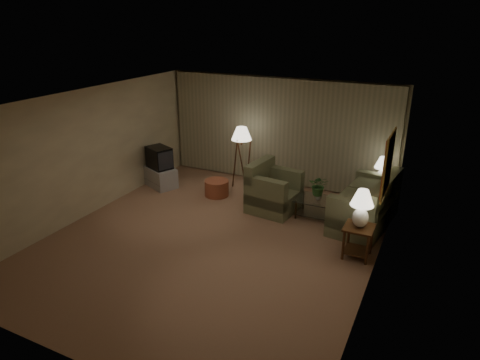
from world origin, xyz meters
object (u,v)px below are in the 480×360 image
side_table_far (379,192)px  crt_tv (159,158)px  table_lamp_far (382,168)px  sofa (364,206)px  table_lamp_near (362,205)px  ottoman (217,188)px  coffee_table (324,207)px  vase (318,196)px  tv_cabinet (161,177)px  armchair (274,192)px  floor_lamp (242,156)px  side_table_near (358,236)px

side_table_far → crt_tv: crt_tv is taller
table_lamp_far → sofa: bearing=-99.0°
table_lamp_near → ottoman: (-3.63, 1.34, -0.82)m
coffee_table → vase: size_ratio=8.13×
coffee_table → tv_cabinet: bearing=-179.8°
side_table_far → armchair: bearing=-151.7°
armchair → tv_cabinet: 3.12m
table_lamp_far → floor_lamp: 3.36m
side_table_far → coffee_table: (-0.96, -1.05, -0.12)m
table_lamp_near → crt_tv: 5.35m
tv_cabinet → floor_lamp: 2.13m
floor_lamp → vase: bearing=-21.5°
table_lamp_far → ottoman: bearing=-165.2°
crt_tv → vase: (4.09, 0.01, -0.28)m
ottoman → armchair: bearing=-6.0°
armchair → ottoman: bearing=90.4°
side_table_far → floor_lamp: 3.38m
tv_cabinet → floor_lamp: (1.85, 0.90, 0.56)m
sofa → armchair: armchair is taller
side_table_near → table_lamp_far: table_lamp_far is taller
table_lamp_near → tv_cabinet: size_ratio=0.71×
ottoman → tv_cabinet: bearing=-176.3°
crt_tv → floor_lamp: (1.85, 0.90, 0.04)m
sofa → table_lamp_far: size_ratio=3.46×
armchair → table_lamp_far: bearing=-55.3°
sofa → armchair: bearing=-77.7°
sofa → table_lamp_near: table_lamp_near is taller
table_lamp_far → crt_tv: table_lamp_far is taller
table_lamp_near → floor_lamp: size_ratio=0.46×
sofa → table_lamp_near: size_ratio=3.03×
side_table_near → tv_cabinet: 5.35m
sofa → vase: bearing=-76.8°
sofa → coffee_table: bearing=-75.7°
armchair → crt_tv: (-3.12, 0.06, 0.34)m
sofa → side_table_far: 0.96m
table_lamp_far → vase: 1.60m
coffee_table → vase: (-0.15, -0.00, 0.21)m
armchair → floor_lamp: (-1.27, 0.96, 0.38)m
table_lamp_far → ottoman: size_ratio=1.07×
sofa → side_table_far: (0.15, 0.95, -0.02)m
crt_tv → armchair: bearing=22.8°
side_table_far → crt_tv: bearing=-168.5°
sofa → armchair: size_ratio=1.72×
side_table_near → tv_cabinet: side_table_near is taller
side_table_near → table_lamp_near: 0.61m
crt_tv → floor_lamp: bearing=49.7°
coffee_table → tv_cabinet: size_ratio=1.24×
sofa → vase: (-0.96, -0.10, 0.07)m
armchair → tv_cabinet: armchair is taller
side_table_near → floor_lamp: floor_lamp is taller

